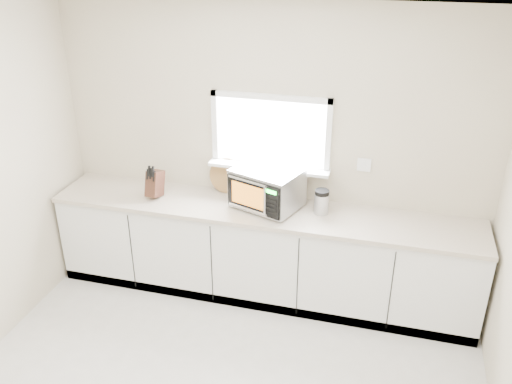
% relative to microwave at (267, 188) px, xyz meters
% --- Properties ---
extents(back_wall, '(4.00, 0.17, 2.70)m').
position_rel_microwave_xyz_m(back_wall, '(-0.03, 0.26, 0.25)').
color(back_wall, beige).
rests_on(back_wall, ground).
extents(cabinets, '(3.92, 0.60, 0.88)m').
position_rel_microwave_xyz_m(cabinets, '(-0.03, -0.04, -0.67)').
color(cabinets, silver).
rests_on(cabinets, ground).
extents(countertop, '(3.92, 0.64, 0.04)m').
position_rel_microwave_xyz_m(countertop, '(-0.03, -0.05, -0.21)').
color(countertop, beige).
rests_on(countertop, cabinets).
extents(microwave, '(0.68, 0.60, 0.37)m').
position_rel_microwave_xyz_m(microwave, '(0.00, 0.00, 0.00)').
color(microwave, black).
rests_on(microwave, countertop).
extents(knife_block, '(0.13, 0.24, 0.34)m').
position_rel_microwave_xyz_m(knife_block, '(-1.06, -0.08, -0.05)').
color(knife_block, '#402117').
rests_on(knife_block, countertop).
extents(cutting_board, '(0.34, 0.08, 0.34)m').
position_rel_microwave_xyz_m(cutting_board, '(-0.44, 0.20, -0.02)').
color(cutting_board, olive).
rests_on(cutting_board, countertop).
extents(coffee_grinder, '(0.14, 0.14, 0.23)m').
position_rel_microwave_xyz_m(coffee_grinder, '(0.49, 0.01, -0.08)').
color(coffee_grinder, '#B4B7BC').
rests_on(coffee_grinder, countertop).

